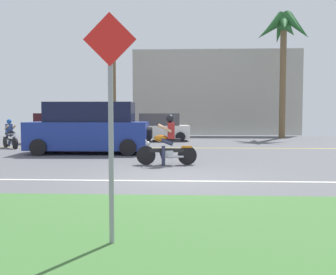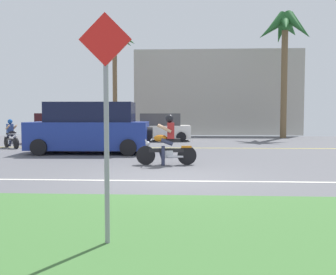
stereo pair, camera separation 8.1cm
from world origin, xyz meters
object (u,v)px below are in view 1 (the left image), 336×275
(palm_tree_0, at_px, (284,33))
(parked_car_0, at_px, (64,129))
(motorcyclist, at_px, (167,144))
(suv_nearby, at_px, (89,129))
(palm_tree_1, at_px, (113,44))
(motorcyclist_distant, at_px, (10,136))
(parked_car_1, at_px, (156,128))
(street_sign, at_px, (111,107))

(palm_tree_0, bearing_deg, parked_car_0, -159.51)
(motorcyclist, distance_m, palm_tree_0, 16.43)
(suv_nearby, distance_m, parked_car_0, 6.03)
(suv_nearby, relative_size, parked_car_0, 1.19)
(palm_tree_1, bearing_deg, motorcyclist_distant, -111.31)
(parked_car_0, bearing_deg, suv_nearby, -62.47)
(suv_nearby, height_order, parked_car_1, suv_nearby)
(parked_car_1, bearing_deg, palm_tree_1, 132.97)
(motorcyclist, relative_size, street_sign, 0.68)
(parked_car_0, height_order, palm_tree_1, palm_tree_1)
(motorcyclist, xyz_separation_m, parked_car_1, (-1.15, 10.54, 0.08))
(suv_nearby, height_order, motorcyclist_distant, suv_nearby)
(motorcyclist, bearing_deg, motorcyclist_distant, 144.21)
(palm_tree_0, height_order, palm_tree_1, palm_tree_0)
(motorcyclist, distance_m, suv_nearby, 4.74)
(motorcyclist_distant, bearing_deg, palm_tree_1, 68.69)
(motorcyclist_distant, bearing_deg, street_sign, -60.70)
(parked_car_1, bearing_deg, motorcyclist_distant, -141.73)
(parked_car_0, relative_size, motorcyclist_distant, 3.10)
(palm_tree_1, bearing_deg, parked_car_0, -109.33)
(parked_car_0, relative_size, street_sign, 1.50)
(parked_car_1, xyz_separation_m, palm_tree_0, (8.05, 3.05, 6.07))
(parked_car_0, height_order, motorcyclist_distant, parked_car_0)
(parked_car_0, height_order, palm_tree_0, palm_tree_0)
(motorcyclist, height_order, palm_tree_1, palm_tree_1)
(parked_car_0, xyz_separation_m, parked_car_1, (4.96, 1.81, -0.01))
(suv_nearby, relative_size, palm_tree_1, 0.67)
(parked_car_0, bearing_deg, motorcyclist, -55.02)
(parked_car_0, height_order, parked_car_1, parked_car_0)
(motorcyclist, relative_size, palm_tree_0, 0.23)
(motorcyclist, xyz_separation_m, street_sign, (-0.30, -7.50, 1.02))
(motorcyclist, bearing_deg, parked_car_1, 96.21)
(motorcyclist, height_order, suv_nearby, suv_nearby)
(motorcyclist, height_order, parked_car_1, parked_car_1)
(suv_nearby, distance_m, palm_tree_1, 11.80)
(parked_car_0, distance_m, street_sign, 17.25)
(palm_tree_1, distance_m, street_sign, 22.24)
(street_sign, bearing_deg, parked_car_0, 109.67)
(parked_car_0, xyz_separation_m, palm_tree_1, (1.82, 5.18, 5.49))
(suv_nearby, bearing_deg, parked_car_0, 117.53)
(suv_nearby, bearing_deg, parked_car_1, 73.14)
(palm_tree_1, bearing_deg, palm_tree_0, -1.65)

